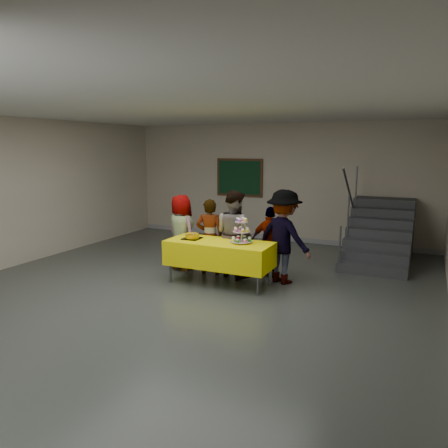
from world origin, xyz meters
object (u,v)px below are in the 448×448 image
(cupcake_stand, at_px, (241,233))
(bear_cake, at_px, (192,236))
(noticeboard, at_px, (239,178))
(bake_table, at_px, (219,253))
(schoolchild_c, at_px, (234,234))
(schoolchild_d, at_px, (271,242))
(schoolchild_a, at_px, (181,232))
(schoolchild_b, at_px, (210,237))
(schoolchild_e, at_px, (284,237))
(staircase, at_px, (380,236))

(cupcake_stand, bearing_deg, bear_cake, -175.75)
(bear_cake, bearing_deg, noticeboard, 101.01)
(bake_table, height_order, schoolchild_c, schoolchild_c)
(schoolchild_c, relative_size, schoolchild_d, 1.22)
(schoolchild_a, relative_size, noticeboard, 1.14)
(bear_cake, bearing_deg, bake_table, 0.84)
(cupcake_stand, height_order, schoolchild_c, schoolchild_c)
(schoolchild_b, bearing_deg, bake_table, 115.29)
(schoolchild_e, bearing_deg, schoolchild_d, -12.74)
(bear_cake, distance_m, schoolchild_e, 1.64)
(schoolchild_b, distance_m, schoolchild_c, 0.50)
(bake_table, distance_m, bear_cake, 0.60)
(schoolchild_d, bearing_deg, cupcake_stand, 70.77)
(bear_cake, distance_m, schoolchild_a, 0.80)
(schoolchild_c, height_order, staircase, staircase)
(bake_table, xyz_separation_m, bear_cake, (-0.54, -0.01, 0.27))
(schoolchild_c, distance_m, schoolchild_d, 0.69)
(schoolchild_b, bearing_deg, bear_cake, 63.94)
(bear_cake, height_order, schoolchild_b, schoolchild_b)
(schoolchild_e, height_order, noticeboard, noticeboard)
(schoolchild_e, bearing_deg, bake_table, 50.97)
(cupcake_stand, xyz_separation_m, schoolchild_a, (-1.50, 0.50, -0.20))
(noticeboard, bearing_deg, schoolchild_d, -57.93)
(bear_cake, distance_m, schoolchild_d, 1.46)
(schoolchild_c, xyz_separation_m, staircase, (2.34, 2.58, -0.32))
(bake_table, bearing_deg, schoolchild_a, 153.06)
(bear_cake, xyz_separation_m, schoolchild_e, (1.54, 0.58, 0.01))
(cupcake_stand, distance_m, bear_cake, 0.95)
(schoolchild_b, relative_size, schoolchild_e, 0.86)
(cupcake_stand, height_order, schoolchild_d, schoolchild_d)
(cupcake_stand, bearing_deg, bake_table, -171.18)
(bake_table, distance_m, schoolchild_d, 1.04)
(schoolchild_c, bearing_deg, schoolchild_e, -154.52)
(schoolchild_a, bearing_deg, cupcake_stand, -176.52)
(schoolchild_e, xyz_separation_m, staircase, (1.38, 2.56, -0.35))
(bear_cake, bearing_deg, schoolchild_e, 20.49)
(schoolchild_e, bearing_deg, cupcake_stand, 61.37)
(schoolchild_c, bearing_deg, schoolchild_a, 24.09)
(bake_table, xyz_separation_m, schoolchild_d, (0.68, 0.78, 0.11))
(cupcake_stand, distance_m, schoolchild_a, 1.59)
(schoolchild_a, bearing_deg, schoolchild_b, -162.42)
(bake_table, relative_size, noticeboard, 1.45)
(schoolchild_c, height_order, schoolchild_d, schoolchild_c)
(schoolchild_e, distance_m, staircase, 2.93)
(schoolchild_a, bearing_deg, staircase, -121.71)
(schoolchild_e, bearing_deg, staircase, -96.94)
(schoolchild_c, xyz_separation_m, noticeboard, (-1.36, 3.42, 0.79))
(bake_table, relative_size, cupcake_stand, 4.22)
(bear_cake, height_order, schoolchild_c, schoolchild_c)
(bear_cake, xyz_separation_m, noticeboard, (-0.77, 3.97, 0.77))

